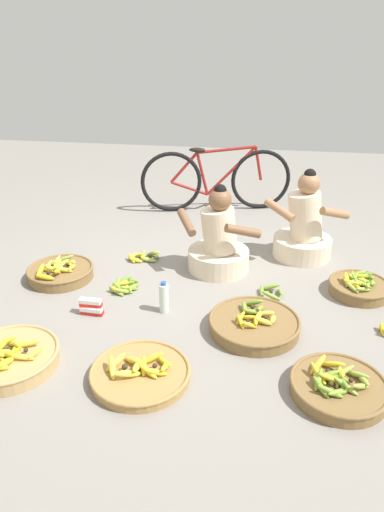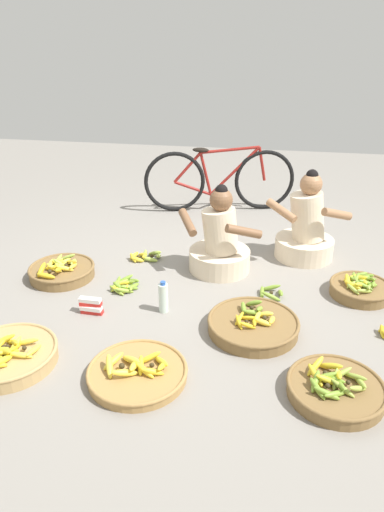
{
  "view_description": "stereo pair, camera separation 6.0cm",
  "coord_description": "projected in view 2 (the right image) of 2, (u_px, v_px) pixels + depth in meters",
  "views": [
    {
      "loc": [
        0.51,
        -3.25,
        1.84
      ],
      "look_at": [
        0.0,
        -0.2,
        0.35
      ],
      "focal_mm": 32.41,
      "sensor_mm": 36.0,
      "label": 1
    },
    {
      "loc": [
        0.57,
        -3.24,
        1.84
      ],
      "look_at": [
        0.0,
        -0.2,
        0.35
      ],
      "focal_mm": 32.41,
      "sensor_mm": 36.0,
      "label": 2
    }
  ],
  "objects": [
    {
      "name": "loose_bananas_near_vendor",
      "position": [
        145.0,
        256.0,
        4.16
      ],
      "size": [
        0.3,
        0.22,
        0.09
      ],
      "color": "yellow",
      "rests_on": "ground"
    },
    {
      "name": "banana_basket_back_right",
      "position": [
        62.0,
        271.0,
        3.84
      ],
      "size": [
        0.54,
        0.54,
        0.18
      ],
      "color": "brown",
      "rests_on": "ground"
    },
    {
      "name": "banana_basket_front_left",
      "position": [
        335.0,
        388.0,
        2.58
      ],
      "size": [
        0.55,
        0.55,
        0.16
      ],
      "color": "brown",
      "rests_on": "ground"
    },
    {
      "name": "vendor_woman_behind",
      "position": [
        306.0,
        230.0,
        4.11
      ],
      "size": [
        0.75,
        0.52,
        0.81
      ],
      "color": "beige",
      "rests_on": "ground"
    },
    {
      "name": "banana_basket_front_right",
      "position": [
        137.0,
        372.0,
        2.72
      ],
      "size": [
        0.6,
        0.6,
        0.14
      ],
      "color": "#A87F47",
      "rests_on": "ground"
    },
    {
      "name": "loose_bananas_front_center",
      "position": [
        271.0,
        292.0,
        3.58
      ],
      "size": [
        0.19,
        0.18,
        0.09
      ],
      "color": "olive",
      "rests_on": "ground"
    },
    {
      "name": "vendor_woman_front",
      "position": [
        220.0,
        244.0,
        3.89
      ],
      "size": [
        0.73,
        0.52,
        0.76
      ],
      "color": "beige",
      "rests_on": "ground"
    },
    {
      "name": "banana_basket_mid_right",
      "position": [
        360.0,
        288.0,
        3.58
      ],
      "size": [
        0.47,
        0.47,
        0.17
      ],
      "color": "brown",
      "rests_on": "ground"
    },
    {
      "name": "banana_basket_back_left",
      "position": [
        253.0,
        324.0,
        3.14
      ],
      "size": [
        0.63,
        0.63,
        0.16
      ],
      "color": "brown",
      "rests_on": "ground"
    },
    {
      "name": "packet_carton_stack",
      "position": [
        91.0,
        306.0,
        3.35
      ],
      "size": [
        0.17,
        0.08,
        0.12
      ],
      "color": "red",
      "rests_on": "ground"
    },
    {
      "name": "ground_plane",
      "position": [
        196.0,
        284.0,
        3.76
      ],
      "size": [
        10.0,
        10.0,
        0.0
      ],
      "primitive_type": "plane",
      "color": "gray"
    },
    {
      "name": "banana_basket_mid_left",
      "position": [
        8.0,
        355.0,
        2.83
      ],
      "size": [
        0.6,
        0.6,
        0.18
      ],
      "color": "tan",
      "rests_on": "ground"
    },
    {
      "name": "loose_bananas_back_center",
      "position": [
        124.0,
        285.0,
        3.68
      ],
      "size": [
        0.24,
        0.27,
        0.09
      ],
      "color": "olive",
      "rests_on": "ground"
    },
    {
      "name": "bicycle_leaning",
      "position": [
        219.0,
        180.0,
        5.19
      ],
      "size": [
        1.66,
        0.48,
        0.73
      ],
      "color": "black",
      "rests_on": "ground"
    },
    {
      "name": "water_bottle",
      "position": [
        163.0,
        298.0,
        3.34
      ],
      "size": [
        0.07,
        0.07,
        0.25
      ],
      "color": "silver",
      "rests_on": "ground"
    }
  ]
}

